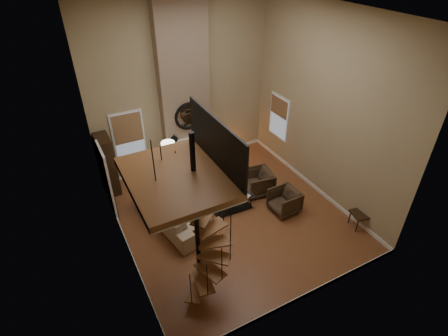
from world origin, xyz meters
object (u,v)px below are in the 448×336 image
hutch (108,164)px  coffee_table (232,201)px  floor_lamp (169,151)px  armchair_near (260,182)px  armchair_far (286,200)px  accent_lamp (229,148)px  side_chair (364,211)px  sofa (172,210)px

hutch → coffee_table: bearing=-42.0°
coffee_table → floor_lamp: bearing=124.6°
armchair_near → armchair_far: size_ratio=1.11×
coffee_table → accent_lamp: (1.43, 2.76, -0.03)m
armchair_near → coffee_table: 1.25m
hutch → side_chair: hutch is taller
sofa → hutch: bearing=17.4°
armchair_near → side_chair: 3.14m
sofa → accent_lamp: size_ratio=5.48×
hutch → armchair_far: size_ratio=2.43×
coffee_table → floor_lamp: (-1.21, 1.76, 1.13)m
accent_lamp → floor_lamp: bearing=-159.1°
sofa → armchair_near: sofa is taller
armchair_near → accent_lamp: bearing=-176.6°
hutch → sofa: size_ratio=0.71×
armchair_near → floor_lamp: 2.99m
accent_lamp → side_chair: side_chair is taller
sofa → floor_lamp: bearing=-30.2°
armchair_far → coffee_table: (-1.39, 0.78, -0.07)m
hutch → armchair_near: (4.11, -2.27, -0.60)m
armchair_near → floor_lamp: bearing=-111.5°
coffee_table → floor_lamp: 2.42m
coffee_table → side_chair: (2.85, -2.32, 0.24)m
coffee_table → side_chair: bearing=-39.1°
hutch → armchair_far: bearing=-38.4°
sofa → side_chair: side_chair is taller
armchair_near → armchair_far: bearing=17.9°
accent_lamp → armchair_far: bearing=-90.6°
armchair_far → sofa: bearing=-111.5°
armchair_near → armchair_far: armchair_near is taller
floor_lamp → coffee_table: bearing=-55.4°
sofa → floor_lamp: size_ratio=1.57×
side_chair → sofa: bearing=149.8°
coffee_table → accent_lamp: 3.11m
hutch → coffee_table: 3.98m
armchair_near → accent_lamp: armchair_near is taller
side_chair → armchair_far: bearing=133.6°
hutch → side_chair: 7.60m
hutch → sofa: bearing=-62.5°
accent_lamp → side_chair: (1.43, -5.08, 0.28)m
armchair_near → coffee_table: size_ratio=0.68×
armchair_far → side_chair: side_chair is taller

